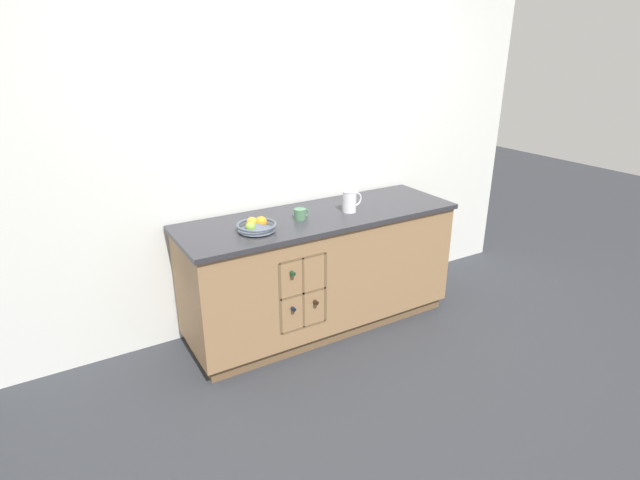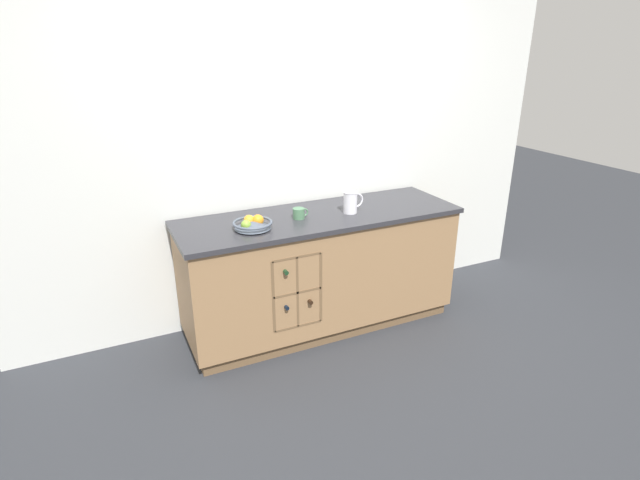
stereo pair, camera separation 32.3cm
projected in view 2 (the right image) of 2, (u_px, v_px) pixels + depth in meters
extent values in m
plane|color=#2D3035|center=(320.00, 323.00, 3.96)|extent=(14.00, 14.00, 0.00)
cube|color=silver|center=(298.00, 155.00, 3.81)|extent=(4.45, 0.06, 2.55)
cube|color=brown|center=(320.00, 318.00, 3.94)|extent=(1.99, 0.57, 0.09)
cube|color=#99724C|center=(320.00, 268.00, 3.78)|extent=(2.05, 0.63, 0.79)
cube|color=#2D2D33|center=(320.00, 217.00, 3.63)|extent=(2.09, 0.67, 0.03)
cube|color=brown|center=(292.00, 287.00, 3.47)|extent=(0.35, 0.01, 0.53)
cube|color=brown|center=(271.00, 295.00, 3.35)|extent=(0.02, 0.10, 0.53)
cube|color=brown|center=(318.00, 285.00, 3.49)|extent=(0.02, 0.10, 0.53)
cube|color=brown|center=(296.00, 323.00, 3.52)|extent=(0.35, 0.10, 0.02)
cube|color=brown|center=(295.00, 290.00, 3.42)|extent=(0.35, 0.10, 0.02)
cube|color=brown|center=(294.00, 255.00, 3.32)|extent=(0.35, 0.10, 0.02)
cube|color=brown|center=(295.00, 290.00, 3.42)|extent=(0.02, 0.10, 0.53)
cylinder|color=black|center=(277.00, 296.00, 3.52)|extent=(0.07, 0.21, 0.07)
cylinder|color=black|center=(285.00, 306.00, 3.39)|extent=(0.03, 0.09, 0.03)
cylinder|color=black|center=(301.00, 292.00, 3.57)|extent=(0.08, 0.20, 0.08)
cylinder|color=black|center=(309.00, 300.00, 3.46)|extent=(0.03, 0.08, 0.03)
cylinder|color=#19381E|center=(276.00, 262.00, 3.42)|extent=(0.08, 0.21, 0.08)
cylinder|color=#19381E|center=(284.00, 271.00, 3.29)|extent=(0.03, 0.09, 0.03)
cylinder|color=#4C5666|center=(253.00, 229.00, 3.33)|extent=(0.12, 0.12, 0.01)
cone|color=#4C5666|center=(253.00, 225.00, 3.32)|extent=(0.24, 0.24, 0.05)
torus|color=#4C5666|center=(253.00, 223.00, 3.31)|extent=(0.27, 0.27, 0.02)
sphere|color=#7FA838|center=(246.00, 225.00, 3.29)|extent=(0.07, 0.07, 0.07)
sphere|color=gold|center=(249.00, 220.00, 3.37)|extent=(0.07, 0.07, 0.07)
sphere|color=orange|center=(258.00, 220.00, 3.37)|extent=(0.08, 0.08, 0.08)
cylinder|color=white|center=(350.00, 202.00, 3.63)|extent=(0.10, 0.10, 0.16)
torus|color=white|center=(351.00, 192.00, 3.60)|extent=(0.11, 0.11, 0.01)
torus|color=white|center=(357.00, 200.00, 3.65)|extent=(0.11, 0.01, 0.11)
cylinder|color=#4C7A56|center=(299.00, 213.00, 3.52)|extent=(0.08, 0.08, 0.08)
torus|color=#4C7A56|center=(304.00, 212.00, 3.54)|extent=(0.06, 0.01, 0.06)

